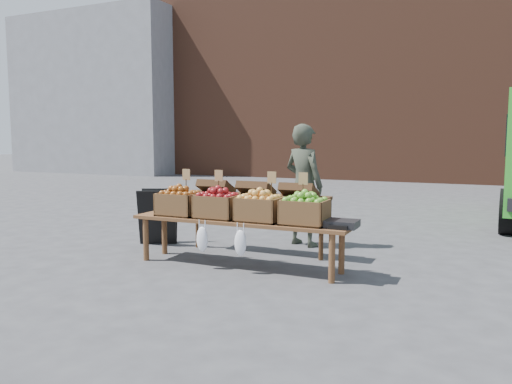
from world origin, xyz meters
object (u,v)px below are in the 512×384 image
at_px(chalkboard_sign, 158,216).
at_px(crate_russet_pears, 218,207).
at_px(crate_green_apples, 305,212).
at_px(crate_golden_apples, 179,204).
at_px(weighing_scale, 342,224).
at_px(display_bench, 239,243).
at_px(back_table, 256,215).
at_px(crate_red_apples, 260,209).
at_px(vendor, 304,185).

distance_m(chalkboard_sign, crate_russet_pears, 1.57).
bearing_deg(chalkboard_sign, crate_green_apples, -39.75).
distance_m(crate_golden_apples, weighing_scale, 2.08).
xyz_separation_m(display_bench, crate_green_apples, (0.82, 0.00, 0.42)).
xyz_separation_m(chalkboard_sign, crate_green_apples, (2.47, -0.69, 0.31)).
relative_size(back_table, crate_red_apples, 4.20).
bearing_deg(vendor, crate_green_apples, 131.00).
xyz_separation_m(back_table, crate_golden_apples, (-0.72, -0.72, 0.19)).
xyz_separation_m(crate_russet_pears, weighing_scale, (1.53, 0.00, -0.10)).
bearing_deg(crate_green_apples, vendor, 109.50).
relative_size(chalkboard_sign, crate_golden_apples, 1.61).
relative_size(vendor, crate_russet_pears, 3.46).
bearing_deg(crate_russet_pears, vendor, 68.46).
relative_size(chalkboard_sign, display_bench, 0.30).
height_order(crate_russet_pears, weighing_scale, crate_russet_pears).
relative_size(chalkboard_sign, crate_russet_pears, 1.61).
bearing_deg(back_table, chalkboard_sign, -178.85).
height_order(back_table, crate_red_apples, back_table).
relative_size(crate_russet_pears, crate_red_apples, 1.00).
height_order(vendor, crate_green_apples, vendor).
bearing_deg(weighing_scale, crate_golden_apples, 180.00).
height_order(vendor, display_bench, vendor).
xyz_separation_m(back_table, crate_russet_pears, (-0.17, -0.72, 0.19)).
relative_size(crate_red_apples, weighing_scale, 1.47).
xyz_separation_m(vendor, crate_golden_apples, (-1.13, -1.47, -0.16)).
relative_size(chalkboard_sign, weighing_scale, 2.37).
distance_m(back_table, display_bench, 0.76).
bearing_deg(crate_russet_pears, weighing_scale, 0.00).
distance_m(chalkboard_sign, weighing_scale, 2.99).
bearing_deg(chalkboard_sign, back_table, -23.04).
relative_size(chalkboard_sign, back_table, 0.38).
relative_size(back_table, crate_golden_apples, 4.20).
bearing_deg(crate_russet_pears, crate_green_apples, 0.00).
bearing_deg(back_table, crate_green_apples, -37.86).
bearing_deg(display_bench, back_table, 98.01).
bearing_deg(display_bench, crate_red_apples, 0.00).
distance_m(vendor, display_bench, 1.61).
height_order(back_table, crate_green_apples, back_table).
relative_size(display_bench, crate_russet_pears, 5.40).
xyz_separation_m(vendor, crate_red_apples, (-0.03, -1.47, -0.16)).
bearing_deg(vendor, weighing_scale, 144.26).
xyz_separation_m(crate_russet_pears, crate_green_apples, (1.10, 0.00, 0.00)).
xyz_separation_m(chalkboard_sign, crate_red_apples, (1.92, -0.69, 0.31)).
xyz_separation_m(back_table, display_bench, (0.10, -0.72, -0.24)).
height_order(chalkboard_sign, crate_russet_pears, crate_russet_pears).
bearing_deg(crate_golden_apples, back_table, 44.85).
distance_m(display_bench, crate_russet_pears, 0.51).
xyz_separation_m(chalkboard_sign, crate_russet_pears, (1.37, -0.69, 0.31)).
distance_m(crate_red_apples, crate_green_apples, 0.55).
relative_size(crate_golden_apples, crate_green_apples, 1.00).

